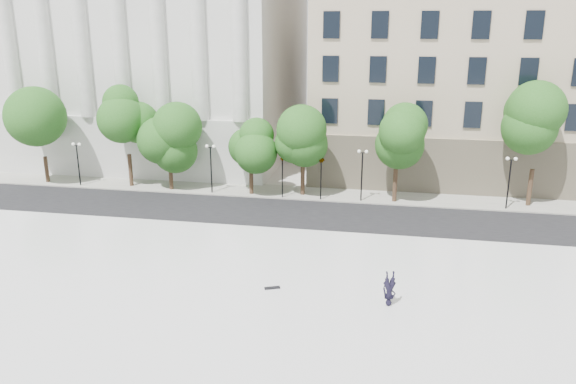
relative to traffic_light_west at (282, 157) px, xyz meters
name	(u,v)px	position (x,y,z in m)	size (l,w,h in m)	color
ground	(185,333)	(-0.48, -22.30, -3.66)	(160.00, 160.00, 0.00)	beige
plaza	(205,300)	(-0.48, -19.30, -3.43)	(44.00, 22.00, 0.45)	silver
street	(266,214)	(-0.48, -4.30, -3.65)	(60.00, 8.00, 0.02)	black
far_sidewalk	(281,192)	(-0.48, 1.70, -3.60)	(60.00, 4.00, 0.12)	#ADACA0
building_west	(157,38)	(-17.48, 16.27, 9.23)	(31.50, 27.65, 25.60)	silver
building_east	(501,57)	(19.52, 16.61, 7.49)	(36.00, 26.15, 23.00)	tan
traffic_light_west	(282,157)	(0.00, 0.00, 0.00)	(0.66, 1.68, 4.16)	black
traffic_light_east	(321,157)	(3.30, 0.00, 0.12)	(1.08, 1.96, 4.28)	black
person_lying	(389,301)	(9.21, -18.51, -2.95)	(0.68, 0.45, 1.87)	black
skateboard	(272,288)	(2.89, -17.76, -3.16)	(0.85, 0.22, 0.09)	black
street_trees	(257,136)	(-2.36, 0.97, 1.56)	(47.41, 5.21, 8.06)	#382619
lamp_posts	(284,164)	(0.08, 0.30, -0.66)	(38.23, 0.28, 4.48)	black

